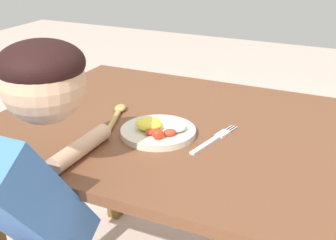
{
  "coord_description": "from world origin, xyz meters",
  "views": [
    {
      "loc": [
        0.39,
        -1.1,
        1.21
      ],
      "look_at": [
        -0.11,
        -0.03,
        0.7
      ],
      "focal_mm": 47.37,
      "sensor_mm": 36.0,
      "label": 1
    }
  ],
  "objects_px": {
    "plate": "(158,130)",
    "person": "(26,234)",
    "fork": "(214,139)",
    "spoon": "(117,115)"
  },
  "relations": [
    {
      "from": "plate",
      "to": "spoon",
      "type": "xyz_separation_m",
      "value": [
        -0.17,
        0.06,
        -0.01
      ]
    },
    {
      "from": "spoon",
      "to": "person",
      "type": "distance_m",
      "value": 0.48
    },
    {
      "from": "spoon",
      "to": "person",
      "type": "bearing_deg",
      "value": 166.7
    },
    {
      "from": "spoon",
      "to": "plate",
      "type": "bearing_deg",
      "value": -127.97
    },
    {
      "from": "plate",
      "to": "person",
      "type": "distance_m",
      "value": 0.44
    },
    {
      "from": "plate",
      "to": "spoon",
      "type": "bearing_deg",
      "value": 160.89
    },
    {
      "from": "plate",
      "to": "fork",
      "type": "xyz_separation_m",
      "value": [
        0.15,
        0.04,
        -0.01
      ]
    },
    {
      "from": "fork",
      "to": "spoon",
      "type": "distance_m",
      "value": 0.32
    },
    {
      "from": "plate",
      "to": "spoon",
      "type": "distance_m",
      "value": 0.18
    },
    {
      "from": "person",
      "to": "plate",
      "type": "bearing_deg",
      "value": 73.05
    }
  ]
}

